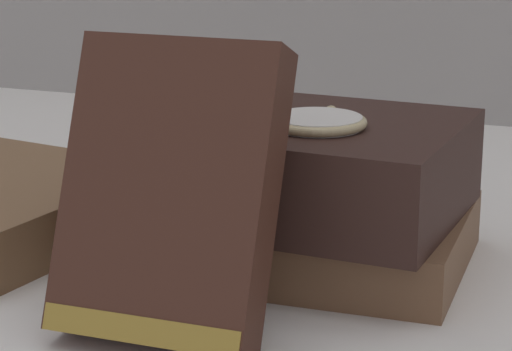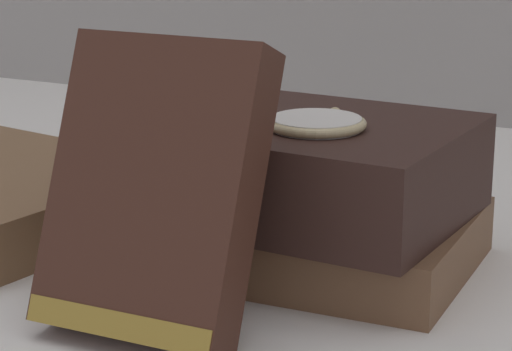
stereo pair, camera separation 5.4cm
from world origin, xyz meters
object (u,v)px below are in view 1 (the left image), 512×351
(book_flat_bottom, at_px, (284,232))
(pocket_watch, at_px, (317,122))
(book_flat_top, at_px, (278,163))
(book_leaning_front, at_px, (169,203))

(book_flat_bottom, bearing_deg, pocket_watch, -42.46)
(book_flat_top, bearing_deg, book_flat_bottom, 74.77)
(book_flat_top, bearing_deg, pocket_watch, -28.53)
(book_leaning_front, height_order, pocket_watch, book_leaning_front)
(book_flat_bottom, distance_m, book_leaning_front, 0.12)
(book_leaning_front, distance_m, pocket_watch, 0.10)
(pocket_watch, bearing_deg, book_flat_top, 147.67)
(book_flat_bottom, xyz_separation_m, book_leaning_front, (-0.02, -0.11, 0.05))
(book_flat_bottom, relative_size, book_leaning_front, 1.38)
(book_flat_top, relative_size, book_leaning_front, 1.39)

